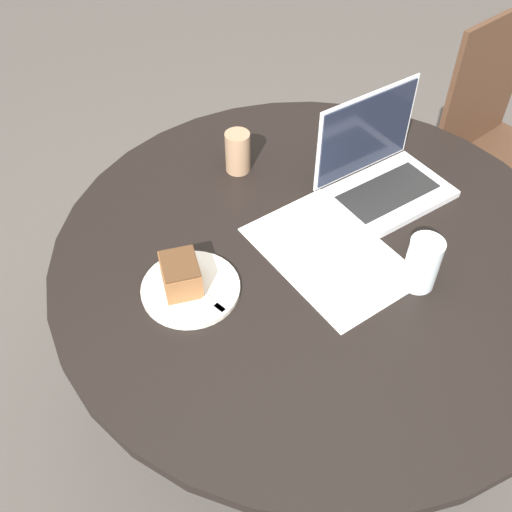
% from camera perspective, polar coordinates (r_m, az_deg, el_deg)
% --- Properties ---
extents(ground_plane, '(12.00, 12.00, 0.00)m').
position_cam_1_polar(ground_plane, '(1.98, 4.21, -14.00)').
color(ground_plane, '#4C4742').
extents(dining_table, '(1.23, 1.23, 0.73)m').
position_cam_1_polar(dining_table, '(1.49, 5.46, -2.61)').
color(dining_table, black).
rests_on(dining_table, ground_plane).
extents(chair, '(0.54, 0.54, 0.94)m').
position_cam_1_polar(chair, '(2.20, 22.15, 8.72)').
color(chair, '#472D1E').
rests_on(chair, ground_plane).
extents(paper_document, '(0.43, 0.34, 0.00)m').
position_cam_1_polar(paper_document, '(1.38, 7.01, 0.20)').
color(paper_document, white).
rests_on(paper_document, dining_table).
extents(plate, '(0.21, 0.21, 0.01)m').
position_cam_1_polar(plate, '(1.30, -6.24, -3.10)').
color(plate, silver).
rests_on(plate, dining_table).
extents(cake_slice, '(0.10, 0.08, 0.07)m').
position_cam_1_polar(cake_slice, '(1.28, -7.18, -1.75)').
color(cake_slice, brown).
rests_on(cake_slice, plate).
extents(fork, '(0.16, 0.10, 0.00)m').
position_cam_1_polar(fork, '(1.28, -5.15, -3.71)').
color(fork, silver).
rests_on(fork, plate).
extents(coffee_glass, '(0.06, 0.06, 0.11)m').
position_cam_1_polar(coffee_glass, '(1.57, -1.75, 9.87)').
color(coffee_glass, '#997556').
rests_on(coffee_glass, dining_table).
extents(water_glass, '(0.07, 0.07, 0.13)m').
position_cam_1_polar(water_glass, '(1.32, 15.56, -0.67)').
color(water_glass, silver).
rests_on(water_glass, dining_table).
extents(laptop, '(0.28, 0.35, 0.25)m').
position_cam_1_polar(laptop, '(1.54, 11.82, 7.49)').
color(laptop, silver).
rests_on(laptop, dining_table).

